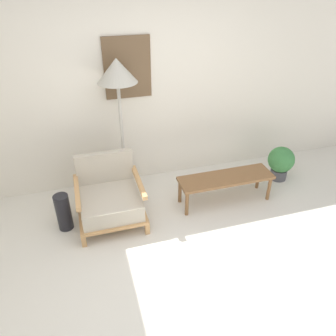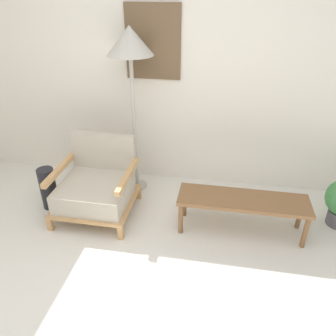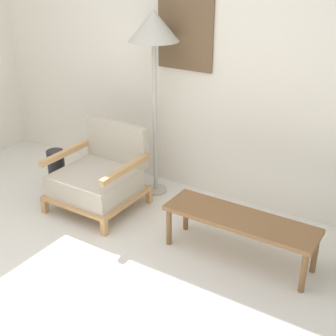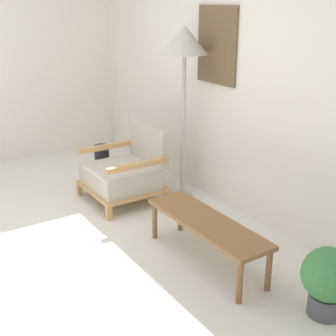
% 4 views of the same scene
% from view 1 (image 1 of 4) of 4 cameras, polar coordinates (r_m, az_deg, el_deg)
% --- Properties ---
extents(ground_plane, '(14.00, 14.00, 0.00)m').
position_cam_1_polar(ground_plane, '(3.24, 2.46, -20.85)').
color(ground_plane, silver).
extents(wall_back, '(8.00, 0.09, 2.70)m').
position_cam_1_polar(wall_back, '(4.16, -6.44, 14.47)').
color(wall_back, silver).
rests_on(wall_back, ground_plane).
extents(armchair, '(0.75, 0.71, 0.75)m').
position_cam_1_polar(armchair, '(3.84, -10.12, -5.13)').
color(armchair, tan).
rests_on(armchair, ground_plane).
extents(floor_lamp, '(0.45, 0.45, 1.74)m').
position_cam_1_polar(floor_lamp, '(3.78, -8.83, 15.49)').
color(floor_lamp, '#B7B2A8').
rests_on(floor_lamp, ground_plane).
extents(coffee_table, '(1.18, 0.35, 0.36)m').
position_cam_1_polar(coffee_table, '(4.12, 10.03, -2.03)').
color(coffee_table, brown).
rests_on(coffee_table, ground_plane).
extents(vase, '(0.17, 0.17, 0.45)m').
position_cam_1_polar(vase, '(3.88, -17.73, -7.34)').
color(vase, black).
rests_on(vase, ground_plane).
extents(potted_plant, '(0.36, 0.36, 0.48)m').
position_cam_1_polar(potted_plant, '(4.78, 19.05, 1.05)').
color(potted_plant, '#4C4C51').
rests_on(potted_plant, ground_plane).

